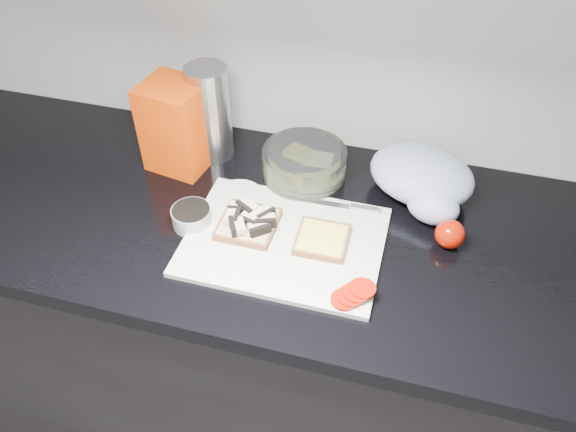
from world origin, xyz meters
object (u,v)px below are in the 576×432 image
object	(u,v)px
glass_bowl	(304,165)
bread_bag	(177,126)
cutting_board	(284,241)
steel_canister	(210,113)

from	to	relation	value
glass_bowl	bread_bag	xyz separation A→B (m)	(-0.30, -0.02, 0.07)
cutting_board	steel_canister	bearing A→B (deg)	134.83
bread_bag	steel_canister	size ratio (longest dim) A/B	0.91
cutting_board	steel_canister	world-z (taller)	steel_canister
cutting_board	glass_bowl	bearing A→B (deg)	93.20
bread_bag	steel_canister	xyz separation A→B (m)	(0.06, 0.05, 0.01)
bread_bag	glass_bowl	bearing A→B (deg)	13.01
cutting_board	bread_bag	xyz separation A→B (m)	(-0.31, 0.20, 0.10)
steel_canister	bread_bag	bearing A→B (deg)	-137.86
glass_bowl	bread_bag	world-z (taller)	bread_bag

